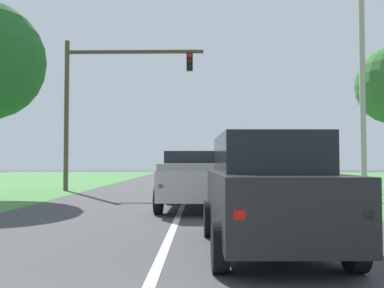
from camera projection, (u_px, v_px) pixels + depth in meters
The scene contains 6 objects.
ground_plane at pixel (180, 211), 13.18m from camera, with size 120.00×120.00×0.00m, color #424244.
red_suv_near at pixel (267, 190), 7.42m from camera, with size 2.19×4.63×2.00m.
pickup_truck_lead at pixel (194, 179), 13.86m from camera, with size 2.23×5.16×1.84m.
traffic_light at pixel (102, 92), 22.38m from camera, with size 7.25×0.40×7.82m.
keep_moving_sign at pixel (326, 157), 17.80m from camera, with size 0.60×0.09×2.69m.
utility_pole_right at pixel (362, 87), 20.71m from camera, with size 0.28×0.28×10.22m, color #9E998E.
Camera 1 is at (0.64, -2.18, 1.54)m, focal length 40.31 mm.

